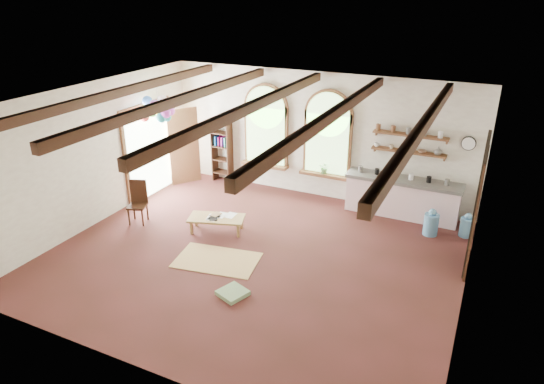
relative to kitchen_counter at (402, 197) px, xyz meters
The scene contains 27 objects.
floor 3.97m from the kitchen_counter, 125.71° to the right, with size 8.00×8.00×0.00m, color #542422.
ceiling_beams 4.73m from the kitchen_counter, 125.71° to the right, with size 6.20×6.80×0.18m, color #351F10, non-canonical shape.
window_left 3.88m from the kitchen_counter, behind, with size 1.30×0.28×2.20m.
window_right 2.32m from the kitchen_counter, behind, with size 1.30×0.28×2.20m.
left_doorway 6.44m from the kitchen_counter, 167.37° to the right, with size 0.10×1.90×2.50m, color brown.
right_doorway 2.45m from the kitchen_counter, 45.86° to the right, with size 0.10×1.30×2.40m, color black.
kitchen_counter is the anchor object (origin of this frame).
wall_shelf_lower 1.09m from the kitchen_counter, 90.00° to the left, with size 1.70×0.24×0.04m, color brown.
wall_shelf_upper 1.49m from the kitchen_counter, 90.00° to the left, with size 1.70×0.24×0.04m, color brown.
wall_clock 1.91m from the kitchen_counter, 11.31° to the left, with size 0.32×0.32×0.04m, color black.
bookshelf 5.02m from the kitchen_counter, behind, with size 0.53×0.32×1.80m.
coffee_table 4.40m from the kitchen_counter, 143.78° to the right, with size 1.34×0.92×0.35m.
side_chair 6.20m from the kitchen_counter, 151.29° to the right, with size 0.51×0.51×1.01m.
floor_mat 4.70m from the kitchen_counter, 128.28° to the right, with size 1.64×1.01×0.02m, color tan.
floor_cushion 5.01m from the kitchen_counter, 114.01° to the right, with size 0.46×0.46×0.08m, color #7EA16F.
water_jug_a 1.08m from the kitchen_counter, 41.19° to the right, with size 0.32×0.32×0.63m.
water_jug_b 1.60m from the kitchen_counter, 16.28° to the right, with size 0.29×0.29×0.55m.
balloon_cluster 6.20m from the kitchen_counter, 164.57° to the right, with size 0.79×0.88×1.15m.
table_book 4.47m from the kitchen_counter, 146.10° to the right, with size 0.18×0.26×0.02m, color olive.
tablet 4.47m from the kitchen_counter, 143.13° to the right, with size 0.17×0.24×0.01m, color black.
potted_plant_left 3.72m from the kitchen_counter, behind, with size 0.27×0.23×0.30m, color #598C4C.
potted_plant_right 2.04m from the kitchen_counter, behind, with size 0.27×0.23×0.30m, color #598C4C.
shelf_cup_a 1.38m from the kitchen_counter, 166.50° to the left, with size 0.12×0.10×0.10m, color white.
shelf_cup_b 1.22m from the kitchen_counter, 155.77° to the left, with size 0.10×0.10×0.09m, color beige.
shelf_bowl_a 1.14m from the kitchen_counter, 105.52° to the left, with size 0.22×0.22×0.05m, color beige.
shelf_bowl_b 1.18m from the kitchen_counter, 30.96° to the left, with size 0.20×0.20×0.06m, color #8C664C.
shelf_vase 1.37m from the kitchen_counter, 15.48° to the left, with size 0.18×0.18×0.19m, color slate.
Camera 1 is at (4.00, -7.60, 5.14)m, focal length 32.00 mm.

